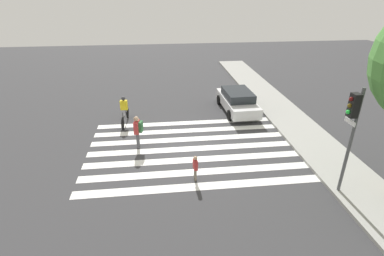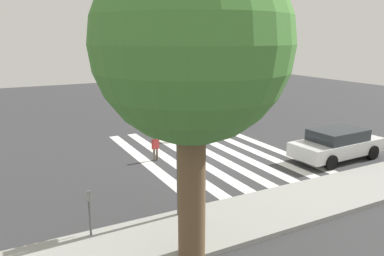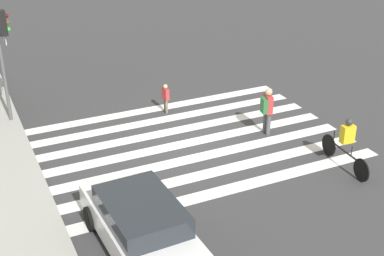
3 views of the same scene
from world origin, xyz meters
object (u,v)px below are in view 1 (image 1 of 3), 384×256
at_px(traffic_light, 352,123).
at_px(car_parked_dark_suv, 237,101).
at_px(pedestrian_child_with_backpack, 195,167).
at_px(pedestrian_adult_tall_backpack, 138,129).
at_px(cyclist_far_lane, 124,109).

xyz_separation_m(traffic_light, car_parked_dark_suv, (-8.69, -1.66, -2.28)).
distance_m(traffic_light, pedestrian_child_with_backpack, 5.95).
height_order(pedestrian_adult_tall_backpack, cyclist_far_lane, pedestrian_adult_tall_backpack).
xyz_separation_m(traffic_light, cyclist_far_lane, (-7.59, -8.61, -2.11)).
relative_size(pedestrian_adult_tall_backpack, car_parked_dark_suv, 0.37).
distance_m(pedestrian_adult_tall_backpack, pedestrian_child_with_backpack, 3.96).
height_order(traffic_light, cyclist_far_lane, traffic_light).
xyz_separation_m(pedestrian_adult_tall_backpack, pedestrian_child_with_backpack, (3.11, 2.42, -0.33)).
distance_m(traffic_light, pedestrian_adult_tall_backpack, 9.19).
height_order(cyclist_far_lane, car_parked_dark_suv, cyclist_far_lane).
relative_size(pedestrian_child_with_backpack, car_parked_dark_suv, 0.26).
bearing_deg(car_parked_dark_suv, cyclist_far_lane, -83.07).
distance_m(pedestrian_adult_tall_backpack, cyclist_far_lane, 3.13).
height_order(pedestrian_child_with_backpack, car_parked_dark_suv, car_parked_dark_suv).
xyz_separation_m(pedestrian_child_with_backpack, car_parked_dark_suv, (-7.20, 3.61, 0.07)).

